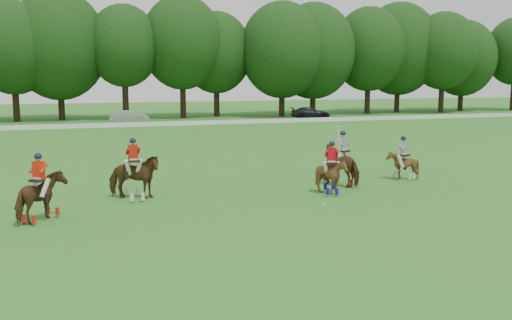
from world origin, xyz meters
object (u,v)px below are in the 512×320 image
object	(u,v)px
car_mid	(129,117)
polo_ball	(325,204)
polo_stripe_a	(342,165)
polo_stripe_b	(402,164)
polo_red_b	(134,177)
polo_red_c	(331,175)
polo_red_a	(40,197)
car_right	(310,113)

from	to	relation	value
car_mid	polo_ball	world-z (taller)	car_mid
polo_stripe_a	polo_stripe_b	world-z (taller)	polo_stripe_a
car_mid	polo_stripe_b	size ratio (longest dim) A/B	1.91
polo_ball	polo_stripe_b	bearing A→B (deg)	33.23
car_mid	polo_ball	bearing A→B (deg)	-175.53
car_mid	polo_red_b	xyz separation A→B (m)	(-3.70, -38.02, 0.25)
polo_red_c	polo_stripe_b	world-z (taller)	polo_red_c
polo_red_c	polo_red_a	bearing A→B (deg)	-175.02
polo_red_c	polo_ball	xyz separation A→B (m)	(-1.14, -1.84, -0.76)
car_right	polo_red_c	bearing A→B (deg)	170.93
polo_red_a	polo_red_c	xyz separation A→B (m)	(11.40, 0.99, -0.06)
polo_ball	car_mid	bearing A→B (deg)	94.32
car_right	polo_red_c	xyz separation A→B (m)	(-16.43, -39.61, 0.15)
polo_stripe_b	car_right	bearing A→B (deg)	72.70
car_mid	polo_stripe_b	world-z (taller)	polo_stripe_b
polo_red_c	polo_ball	size ratio (longest dim) A/B	31.02
polo_stripe_b	polo_ball	xyz separation A→B (m)	(-5.86, -3.84, -0.70)
polo_red_a	polo_red_b	size ratio (longest dim) A/B	0.95
car_right	polo_stripe_a	world-z (taller)	polo_stripe_a
polo_red_c	polo_stripe_b	xyz separation A→B (m)	(4.71, 2.00, -0.06)
polo_red_c	polo_stripe_b	distance (m)	5.12
polo_red_b	polo_ball	xyz separation A→B (m)	(6.83, -3.42, -0.87)
car_right	polo_red_b	world-z (taller)	polo_red_b
polo_red_b	polo_red_a	bearing A→B (deg)	-143.04
polo_red_b	car_mid	bearing A→B (deg)	84.44
polo_stripe_a	polo_stripe_b	bearing A→B (deg)	5.75
car_mid	polo_ball	xyz separation A→B (m)	(3.13, -41.45, -0.62)
polo_ball	car_right	bearing A→B (deg)	67.03
car_mid	polo_red_b	bearing A→B (deg)	174.59
car_mid	car_right	bearing A→B (deg)	-89.85
polo_stripe_b	polo_stripe_a	bearing A→B (deg)	-174.25
polo_red_a	polo_ball	xyz separation A→B (m)	(10.26, -0.85, -0.81)
polo_red_a	polo_red_c	bearing A→B (deg)	4.98
car_mid	polo_red_a	size ratio (longest dim) A/B	1.71
polo_red_b	polo_stripe_b	distance (m)	12.70
polo_stripe_a	polo_ball	bearing A→B (deg)	-125.41
car_right	polo_stripe_a	xyz separation A→B (m)	(-15.09, -37.95, 0.27)
polo_red_c	polo_stripe_a	xyz separation A→B (m)	(1.35, 1.66, 0.12)
polo_red_c	polo_stripe_b	bearing A→B (deg)	22.95
car_mid	polo_red_c	distance (m)	39.84
polo_red_a	car_right	bearing A→B (deg)	55.57
polo_red_b	polo_red_c	xyz separation A→B (m)	(7.98, -1.58, -0.11)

